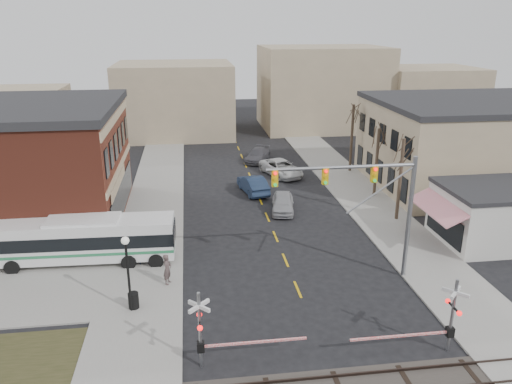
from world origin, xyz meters
TOP-DOWN VIEW (x-y plane):
  - ground at (0.00, 0.00)m, footprint 160.00×160.00m
  - sidewalk_west at (-9.50, 20.00)m, footprint 5.00×60.00m
  - sidewalk_east at (9.50, 20.00)m, footprint 5.00×60.00m
  - tan_building at (22.00, 20.00)m, footprint 20.30×15.30m
  - awning_shop at (15.97, 7.00)m, footprint 9.74×6.20m
  - tree_east_a at (10.50, 12.00)m, footprint 0.28×0.28m
  - tree_east_b at (10.80, 18.00)m, footprint 0.28×0.28m
  - tree_east_c at (11.00, 26.00)m, footprint 0.28×0.28m
  - transit_bus at (-13.46, 7.52)m, footprint 12.00×3.01m
  - traffic_signal_mast at (4.54, 2.78)m, footprint 9.17×0.30m
  - rr_crossing_west at (-5.66, -4.40)m, footprint 5.60×1.36m
  - rr_crossing_east at (5.73, -4.86)m, footprint 5.60×1.36m
  - street_lamp at (-9.86, 0.83)m, footprint 0.44×0.44m
  - trash_bin at (-9.75, 1.08)m, footprint 0.60×0.60m
  - car_a at (1.53, 15.19)m, footprint 2.65×4.84m
  - car_b at (-0.39, 20.39)m, footprint 2.71×5.37m
  - car_c at (3.32, 25.59)m, footprint 4.50×6.48m
  - car_d at (1.60, 31.52)m, footprint 3.94×5.49m
  - pedestrian_near at (-7.90, 3.65)m, footprint 0.69×0.84m
  - pedestrian_far at (-9.50, 6.67)m, footprint 1.10×1.03m

SIDE VIEW (x-z plane):
  - ground at x=0.00m, z-range 0.00..0.00m
  - sidewalk_west at x=-9.50m, z-range 0.00..0.12m
  - sidewalk_east at x=9.50m, z-range 0.00..0.12m
  - trash_bin at x=-9.75m, z-range 0.12..1.06m
  - car_d at x=1.60m, z-range 0.00..1.48m
  - car_a at x=1.53m, z-range 0.00..1.56m
  - car_c at x=3.32m, z-range 0.00..1.64m
  - car_b at x=-0.39m, z-range 0.00..1.69m
  - pedestrian_far at x=-9.50m, z-range 0.12..1.92m
  - pedestrian_near at x=-7.90m, z-range 0.12..2.09m
  - transit_bus at x=-13.46m, z-range 0.21..3.27m
  - rr_crossing_west at x=-5.66m, z-range -0.03..3.97m
  - rr_crossing_east at x=5.73m, z-range -0.03..3.97m
  - awning_shop at x=15.97m, z-range 0.01..4.31m
  - tree_east_b at x=10.80m, z-range 0.12..6.42m
  - street_lamp at x=-9.86m, z-range 1.08..5.61m
  - tree_east_a at x=10.50m, z-range 0.12..6.87m
  - tree_east_c at x=11.00m, z-range 0.12..7.32m
  - tan_building at x=22.00m, z-range 0.01..8.51m
  - traffic_signal_mast at x=4.54m, z-range 1.69..9.69m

